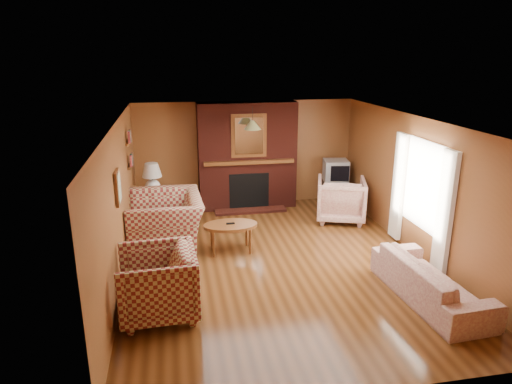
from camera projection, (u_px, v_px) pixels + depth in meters
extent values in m
plane|color=#47260F|center=(276.00, 262.00, 7.82)|extent=(6.50, 6.50, 0.00)
plane|color=white|center=(278.00, 122.00, 7.12)|extent=(6.50, 6.50, 0.00)
plane|color=brown|center=(245.00, 153.00, 10.52)|extent=(6.50, 0.00, 6.50)
plane|color=brown|center=(354.00, 294.00, 4.41)|extent=(6.50, 0.00, 6.50)
plane|color=brown|center=(120.00, 204.00, 7.03)|extent=(0.00, 6.50, 6.50)
plane|color=brown|center=(418.00, 187.00, 7.91)|extent=(0.00, 6.50, 6.50)
cube|color=#4A1710|center=(247.00, 156.00, 10.29)|extent=(2.20, 0.50, 2.40)
cube|color=black|center=(249.00, 190.00, 10.29)|extent=(0.90, 0.06, 0.80)
cube|color=#4A1710|center=(250.00, 210.00, 10.26)|extent=(1.60, 0.35, 0.06)
cube|color=brown|center=(249.00, 162.00, 10.06)|extent=(2.00, 0.18, 0.08)
cube|color=brown|center=(249.00, 136.00, 9.92)|extent=(0.78, 0.05, 0.95)
cube|color=white|center=(249.00, 136.00, 9.89)|extent=(0.62, 0.02, 0.80)
cube|color=beige|center=(445.00, 214.00, 7.05)|extent=(0.08, 0.35, 2.00)
cube|color=beige|center=(399.00, 187.00, 8.46)|extent=(0.08, 0.35, 2.00)
cube|color=white|center=(423.00, 185.00, 7.69)|extent=(0.03, 1.10, 1.50)
cube|color=brown|center=(130.00, 166.00, 8.78)|extent=(0.06, 0.55, 0.04)
cube|color=brown|center=(128.00, 142.00, 8.64)|extent=(0.06, 0.55, 0.04)
cube|color=brown|center=(118.00, 187.00, 6.65)|extent=(0.04, 0.40, 0.50)
cube|color=white|center=(119.00, 187.00, 6.66)|extent=(0.01, 0.32, 0.42)
cylinder|color=black|center=(253.00, 114.00, 9.33)|extent=(0.01, 0.01, 0.35)
cone|color=#A98843|center=(253.00, 125.00, 9.40)|extent=(0.36, 0.36, 0.18)
imported|color=maroon|center=(165.00, 222.00, 8.28)|extent=(1.37, 1.55, 0.98)
imported|color=maroon|center=(157.00, 283.00, 6.11)|extent=(1.09, 1.07, 0.95)
imported|color=beige|center=(431.00, 280.00, 6.55)|extent=(0.93, 2.10, 0.60)
imported|color=beige|center=(341.00, 199.00, 9.65)|extent=(1.25, 1.26, 0.92)
ellipsoid|color=brown|center=(231.00, 225.00, 8.09)|extent=(0.96, 0.60, 0.05)
cube|color=black|center=(230.00, 223.00, 8.08)|extent=(0.15, 0.05, 0.02)
cylinder|color=brown|center=(247.00, 234.00, 8.41)|extent=(0.05, 0.05, 0.47)
cylinder|color=brown|center=(212.00, 236.00, 8.30)|extent=(0.05, 0.05, 0.47)
cylinder|color=brown|center=(250.00, 242.00, 8.05)|extent=(0.05, 0.05, 0.47)
cylinder|color=brown|center=(214.00, 245.00, 7.93)|extent=(0.05, 0.05, 0.47)
cube|color=brown|center=(154.00, 207.00, 9.67)|extent=(0.43, 0.43, 0.57)
sphere|color=white|center=(153.00, 187.00, 9.54)|extent=(0.33, 0.33, 0.33)
cylinder|color=black|center=(152.00, 179.00, 9.48)|extent=(0.03, 0.03, 0.10)
cone|color=silver|center=(152.00, 170.00, 9.43)|extent=(0.41, 0.41, 0.29)
cube|color=black|center=(335.00, 192.00, 10.73)|extent=(0.55, 0.50, 0.56)
cube|color=#9C9FA3|center=(336.00, 171.00, 10.57)|extent=(0.63, 0.61, 0.50)
cube|color=black|center=(340.00, 174.00, 10.32)|extent=(0.42, 0.09, 0.36)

